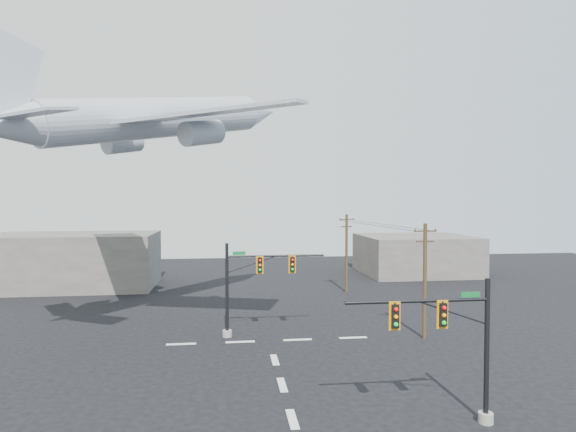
{
  "coord_description": "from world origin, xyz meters",
  "views": [
    {
      "loc": [
        -2.87,
        -20.99,
        9.85
      ],
      "look_at": [
        0.44,
        5.0,
        8.94
      ],
      "focal_mm": 30.0,
      "sensor_mm": 36.0,
      "label": 1
    }
  ],
  "objects": [
    {
      "name": "signal_mast_near",
      "position": [
        7.0,
        -1.47,
        3.46
      ],
      "size": [
        6.69,
        0.7,
        6.41
      ],
      "color": "gray",
      "rests_on": "ground"
    },
    {
      "name": "signal_mast_far",
      "position": [
        -1.33,
        13.32,
        3.65
      ],
      "size": [
        7.35,
        0.74,
        6.72
      ],
      "color": "gray",
      "rests_on": "ground"
    },
    {
      "name": "power_lines",
      "position": [
        10.32,
        19.85,
        7.61
      ],
      "size": [
        2.78,
        17.29,
        0.03
      ],
      "color": "black"
    },
    {
      "name": "ground",
      "position": [
        0.0,
        0.0,
        0.0
      ],
      "size": [
        120.0,
        120.0,
        0.0
      ],
      "primitive_type": "plane",
      "color": "black",
      "rests_on": "ground"
    },
    {
      "name": "lane_markings",
      "position": [
        0.0,
        5.33,
        0.01
      ],
      "size": [
        14.0,
        21.2,
        0.01
      ],
      "color": "silver",
      "rests_on": "ground"
    },
    {
      "name": "building_left",
      "position": [
        -20.0,
        35.0,
        3.0
      ],
      "size": [
        18.0,
        10.0,
        6.0
      ],
      "primitive_type": "cube",
      "color": "slate",
      "rests_on": "ground"
    },
    {
      "name": "building_right",
      "position": [
        22.0,
        40.0,
        2.5
      ],
      "size": [
        14.0,
        12.0,
        5.0
      ],
      "primitive_type": "cube",
      "color": "slate",
      "rests_on": "ground"
    },
    {
      "name": "airliner",
      "position": [
        -7.73,
        15.94,
        15.85
      ],
      "size": [
        22.31,
        22.43,
        7.45
      ],
      "rotation": [
        0.0,
        -0.17,
        0.79
      ],
      "color": "#A4AAB0"
    },
    {
      "name": "utility_pole_a",
      "position": [
        10.96,
        11.2,
        4.27
      ],
      "size": [
        1.63,
        0.27,
        8.15
      ],
      "rotation": [
        0.0,
        0.0,
        -0.06
      ],
      "color": "#45331D",
      "rests_on": "ground"
    },
    {
      "name": "utility_pole_b",
      "position": [
        9.68,
        28.49,
        4.32
      ],
      "size": [
        1.67,
        0.4,
        8.26
      ],
      "rotation": [
        0.0,
        0.0,
        0.17
      ],
      "color": "#45331D",
      "rests_on": "ground"
    }
  ]
}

